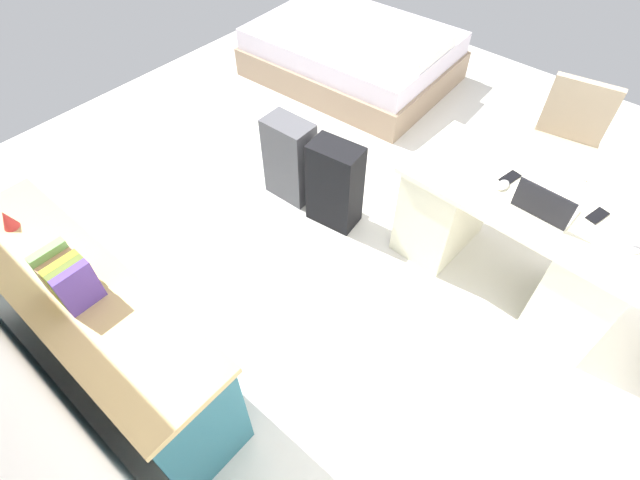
# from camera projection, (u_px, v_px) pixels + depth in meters

# --- Properties ---
(ground_plane) EXTENTS (5.70, 5.70, 0.00)m
(ground_plane) POSITION_uv_depth(u_px,v_px,m) (356.00, 204.00, 3.74)
(ground_plane) COLOR silver
(desk) EXTENTS (1.46, 0.71, 0.75)m
(desk) POSITION_uv_depth(u_px,v_px,m) (513.00, 238.00, 2.99)
(desk) COLOR beige
(desk) RESTS_ON ground_plane
(office_chair) EXTENTS (0.53, 0.53, 0.94)m
(office_chair) POSITION_uv_depth(u_px,v_px,m) (557.00, 156.00, 3.47)
(office_chair) COLOR black
(office_chair) RESTS_ON ground_plane
(credenza) EXTENTS (1.80, 0.48, 0.79)m
(credenza) POSITION_uv_depth(u_px,v_px,m) (102.00, 330.00, 2.56)
(credenza) COLOR #235B6B
(credenza) RESTS_ON ground_plane
(bed) EXTENTS (1.97, 1.50, 0.58)m
(bed) POSITION_uv_depth(u_px,v_px,m) (353.00, 55.00, 4.78)
(bed) COLOR gray
(bed) RESTS_ON ground_plane
(suitcase_black) EXTENTS (0.39, 0.27, 0.67)m
(suitcase_black) POSITION_uv_depth(u_px,v_px,m) (335.00, 185.00, 3.39)
(suitcase_black) COLOR black
(suitcase_black) RESTS_ON ground_plane
(suitcase_spare_grey) EXTENTS (0.37, 0.23, 0.66)m
(suitcase_spare_grey) POSITION_uv_depth(u_px,v_px,m) (290.00, 160.00, 3.58)
(suitcase_spare_grey) COLOR #4C4C51
(suitcase_spare_grey) RESTS_ON ground_plane
(laptop) EXTENTS (0.32, 0.23, 0.21)m
(laptop) POSITION_uv_depth(u_px,v_px,m) (544.00, 206.00, 2.60)
(laptop) COLOR silver
(laptop) RESTS_ON desk
(computer_mouse) EXTENTS (0.06, 0.10, 0.03)m
(computer_mouse) POSITION_uv_depth(u_px,v_px,m) (503.00, 185.00, 2.77)
(computer_mouse) COLOR white
(computer_mouse) RESTS_ON desk
(cell_phone_near_laptop) EXTENTS (0.10, 0.15, 0.01)m
(cell_phone_near_laptop) POSITION_uv_depth(u_px,v_px,m) (598.00, 216.00, 2.62)
(cell_phone_near_laptop) COLOR black
(cell_phone_near_laptop) RESTS_ON desk
(cell_phone_by_mouse) EXTENTS (0.09, 0.15, 0.01)m
(cell_phone_by_mouse) POSITION_uv_depth(u_px,v_px,m) (510.00, 178.00, 2.82)
(cell_phone_by_mouse) COLOR black
(cell_phone_by_mouse) RESTS_ON desk
(book_row) EXTENTS (0.24, 0.17, 0.24)m
(book_row) POSITION_uv_depth(u_px,v_px,m) (68.00, 278.00, 2.15)
(book_row) COLOR #543B95
(book_row) RESTS_ON credenza
(figurine_small) EXTENTS (0.08, 0.08, 0.11)m
(figurine_small) POSITION_uv_depth(u_px,v_px,m) (7.00, 220.00, 2.47)
(figurine_small) COLOR red
(figurine_small) RESTS_ON credenza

